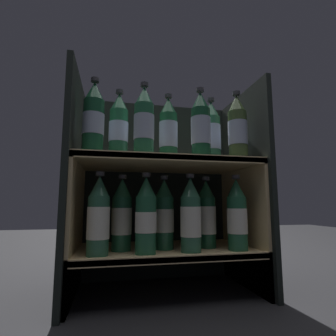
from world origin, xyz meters
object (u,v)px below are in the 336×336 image
Objects in this scene: bottle_upper_front_0 at (93,120)px; bottle_upper_front_2 at (201,127)px; bottle_lower_front_1 at (146,217)px; bottle_lower_front_2 at (191,217)px; bottle_upper_front_3 at (238,129)px; bottle_lower_front_0 at (98,218)px; bottle_upper_back_2 at (212,134)px; bottle_lower_front_3 at (237,216)px; bottle_upper_front_1 at (144,123)px; bottle_lower_back_2 at (206,216)px; bottle_lower_back_0 at (122,216)px; bottle_upper_back_1 at (168,131)px; bottle_lower_back_1 at (164,216)px; bottle_upper_back_0 at (119,128)px.

bottle_upper_front_0 is 1.00× the size of bottle_upper_front_2.
bottle_lower_front_2 is (0.16, 0.00, -0.00)m from bottle_lower_front_1.
bottle_upper_front_0 is at bearing 180.00° from bottle_upper_front_3.
bottle_upper_front_2 is 1.00× the size of bottle_lower_front_0.
bottle_lower_front_1 is (-0.28, -0.08, -0.33)m from bottle_upper_back_2.
bottle_upper_front_3 is at bearing 0.00° from bottle_lower_front_3.
bottle_upper_front_2 is at bearing 180.00° from bottle_upper_front_3.
bottle_lower_back_2 is (0.26, 0.08, -0.33)m from bottle_upper_front_1.
bottle_upper_back_2 is 0.49m from bottle_lower_back_0.
bottle_upper_front_0 is at bearing 180.00° from bottle_lower_front_1.
bottle_upper_back_1 is 1.00× the size of bottle_lower_back_1.
bottle_lower_front_3 is (0.44, -0.08, -0.33)m from bottle_upper_back_0.
bottle_upper_front_3 is at bearing -37.76° from bottle_lower_back_2.
bottle_upper_back_0 is (0.09, 0.08, -0.00)m from bottle_upper_front_0.
bottle_upper_front_2 is at bearing 0.00° from bottle_lower_front_2.
bottle_upper_front_0 is at bearing -169.42° from bottle_lower_back_2.
bottle_lower_back_0 is (-0.24, 0.08, 0.00)m from bottle_lower_front_2.
bottle_lower_back_0 is (0.02, 0.00, -0.33)m from bottle_upper_back_0.
bottle_upper_front_1 is at bearing 180.00° from bottle_lower_front_3.
bottle_upper_front_1 is at bearing -162.63° from bottle_lower_back_2.
bottle_upper_front_2 is at bearing -33.34° from bottle_lower_back_1.
bottle_lower_back_1 is at bearing 162.54° from bottle_lower_front_3.
bottle_upper_front_2 is 1.00× the size of bottle_upper_back_2.
bottle_lower_front_1 is at bearing -39.57° from bottle_upper_back_0.
bottle_upper_back_1 is (0.11, 0.08, -0.00)m from bottle_upper_front_1.
bottle_upper_back_0 is 1.00× the size of bottle_lower_front_3.
bottle_upper_back_1 and bottle_upper_back_2 have the same top height.
bottle_upper_front_0 is 1.00× the size of bottle_lower_front_2.
bottle_upper_front_0 and bottle_upper_back_0 have the same top height.
bottle_upper_front_1 reaches higher than bottle_lower_front_1.
bottle_upper_front_1 is 1.00× the size of bottle_upper_front_2.
bottle_upper_front_1 is at bearing 180.00° from bottle_upper_front_3.
bottle_lower_front_2 is (-0.19, 0.00, -0.33)m from bottle_upper_front_3.
bottle_upper_back_0 reaches higher than bottle_lower_front_0.
bottle_upper_front_2 is 1.00× the size of bottle_lower_back_0.
bottle_lower_back_2 is (0.35, 0.00, -0.33)m from bottle_upper_back_0.
bottle_upper_front_1 reaches higher than bottle_lower_back_0.
bottle_upper_back_0 is at bearing 180.00° from bottle_lower_back_2.
bottle_lower_front_0 is 1.00× the size of bottle_lower_front_2.
bottle_upper_front_0 and bottle_upper_back_2 have the same top height.
bottle_lower_front_0 is 1.00× the size of bottle_lower_back_0.
bottle_upper_front_0 is 1.00× the size of bottle_upper_back_1.
bottle_upper_back_2 is 1.00× the size of bottle_lower_back_1.
bottle_upper_back_0 is at bearing 137.15° from bottle_upper_front_1.
bottle_upper_front_0 is 1.00× the size of bottle_lower_back_2.
bottle_upper_front_2 reaches higher than bottle_lower_back_2.
bottle_upper_back_1 is (-0.11, 0.08, 0.00)m from bottle_upper_front_2.
bottle_lower_back_0 is (0.11, 0.08, -0.33)m from bottle_upper_front_0.
bottle_upper_back_1 is (-0.26, 0.08, -0.00)m from bottle_upper_front_3.
bottle_lower_front_3 is (0.06, -0.08, -0.33)m from bottle_upper_back_2.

